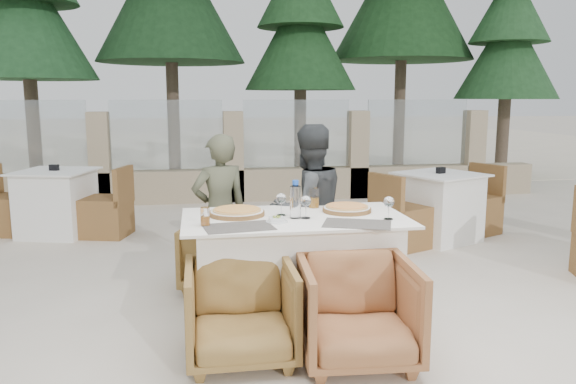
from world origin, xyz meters
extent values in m
plane|color=beige|center=(0.00, 0.00, 0.00)|extent=(80.00, 80.00, 0.00)
cube|color=#F4E4C8|center=(0.00, 14.00, 0.01)|extent=(30.00, 16.00, 0.01)
cone|color=#214D27|center=(-3.50, 7.00, 2.75)|extent=(2.42, 2.42, 5.50)
cone|color=#193B1C|center=(-1.00, 7.50, 3.25)|extent=(2.86, 2.86, 6.50)
cone|color=#1E4620|center=(1.50, 7.20, 2.50)|extent=(2.20, 2.20, 5.00)
cone|color=#1A3F1C|center=(3.80, 7.80, 3.40)|extent=(2.99, 2.99, 6.80)
cone|color=#234F27|center=(5.50, 6.50, 2.25)|extent=(1.98, 1.98, 4.50)
cube|color=#554F49|center=(-0.30, -0.31, 0.77)|extent=(0.49, 0.36, 0.00)
cube|color=#555049|center=(0.50, -0.34, 0.77)|extent=(0.53, 0.44, 0.00)
cylinder|color=orange|center=(-0.29, 0.07, 0.80)|extent=(0.45, 0.45, 0.05)
cylinder|color=#DA5C1D|center=(0.54, 0.07, 0.79)|extent=(0.46, 0.46, 0.05)
cylinder|color=#A9C2DE|center=(0.12, -0.09, 0.91)|extent=(0.09, 0.09, 0.27)
cylinder|color=orange|center=(-0.52, -0.23, 0.83)|extent=(0.08, 0.08, 0.12)
cylinder|color=orange|center=(0.32, 0.26, 0.85)|extent=(0.10, 0.10, 0.16)
imported|color=olive|center=(-0.37, 0.70, 0.29)|extent=(0.78, 0.80, 0.57)
imported|color=brown|center=(0.39, 0.62, 0.28)|extent=(0.81, 0.82, 0.56)
imported|color=olive|center=(-0.32, -0.64, 0.31)|extent=(0.67, 0.69, 0.62)
imported|color=#9C6138|center=(0.38, -0.78, 0.32)|extent=(0.74, 0.75, 0.65)
imported|color=#4F513B|center=(-0.38, 0.73, 0.66)|extent=(0.55, 0.44, 1.32)
imported|color=#373A3C|center=(0.34, 0.52, 0.70)|extent=(0.83, 0.74, 1.40)
camera|label=1|loc=(-0.56, -3.92, 1.62)|focal=35.00mm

